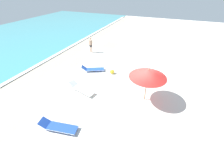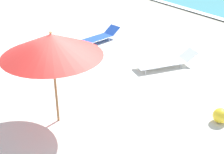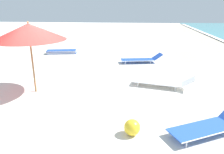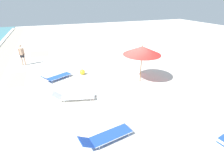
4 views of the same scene
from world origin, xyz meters
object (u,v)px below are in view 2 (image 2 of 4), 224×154
(sun_lounger_under_umbrella, at_px, (98,37))
(beach_ball, at_px, (220,116))
(beach_umbrella, at_px, (52,45))
(sun_lounger_beside_umbrella, at_px, (166,62))

(sun_lounger_under_umbrella, relative_size, beach_ball, 5.63)
(beach_umbrella, height_order, sun_lounger_beside_umbrella, beach_umbrella)
(beach_ball, bearing_deg, sun_lounger_under_umbrella, 175.93)
(beach_umbrella, relative_size, sun_lounger_under_umbrella, 1.10)
(beach_umbrella, distance_m, sun_lounger_beside_umbrella, 5.11)
(beach_ball, bearing_deg, beach_umbrella, -125.04)
(beach_umbrella, bearing_deg, beach_ball, 54.96)
(sun_lounger_under_umbrella, xyz_separation_m, beach_ball, (6.84, -0.49, -0.01))
(beach_umbrella, distance_m, beach_ball, 4.66)
(beach_umbrella, bearing_deg, sun_lounger_under_umbrella, 138.01)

